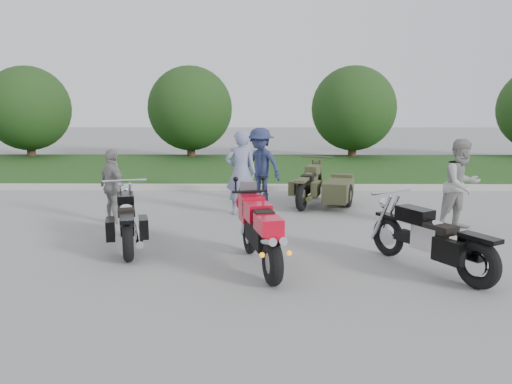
{
  "coord_description": "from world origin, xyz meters",
  "views": [
    {
      "loc": [
        0.03,
        -8.14,
        2.54
      ],
      "look_at": [
        -0.06,
        1.3,
        0.8
      ],
      "focal_mm": 35.0,
      "sensor_mm": 36.0,
      "label": 1
    }
  ],
  "objects_px": {
    "person_grey": "(461,185)",
    "person_back": "(113,186)",
    "cruiser_right": "(435,242)",
    "cruiser_sidecar": "(326,188)",
    "sportbike_red": "(260,231)",
    "person_denim": "(260,165)",
    "cruiser_left": "(127,223)",
    "person_stripe": "(241,173)"
  },
  "relations": [
    {
      "from": "cruiser_sidecar",
      "to": "person_grey",
      "type": "height_order",
      "value": "person_grey"
    },
    {
      "from": "cruiser_right",
      "to": "person_back",
      "type": "xyz_separation_m",
      "value": [
        -5.66,
        3.04,
        0.31
      ]
    },
    {
      "from": "person_denim",
      "to": "cruiser_left",
      "type": "bearing_deg",
      "value": -84.25
    },
    {
      "from": "person_grey",
      "to": "person_denim",
      "type": "relative_size",
      "value": 0.97
    },
    {
      "from": "person_back",
      "to": "cruiser_right",
      "type": "bearing_deg",
      "value": -162.79
    },
    {
      "from": "cruiser_right",
      "to": "person_back",
      "type": "distance_m",
      "value": 6.43
    },
    {
      "from": "sportbike_red",
      "to": "person_stripe",
      "type": "distance_m",
      "value": 3.75
    },
    {
      "from": "sportbike_red",
      "to": "person_stripe",
      "type": "xyz_separation_m",
      "value": [
        -0.44,
        3.71,
        0.35
      ]
    },
    {
      "from": "cruiser_sidecar",
      "to": "person_denim",
      "type": "relative_size",
      "value": 1.24
    },
    {
      "from": "person_grey",
      "to": "person_back",
      "type": "height_order",
      "value": "person_grey"
    },
    {
      "from": "person_grey",
      "to": "person_denim",
      "type": "distance_m",
      "value": 4.84
    },
    {
      "from": "cruiser_right",
      "to": "cruiser_sidecar",
      "type": "bearing_deg",
      "value": 71.71
    },
    {
      "from": "cruiser_left",
      "to": "person_stripe",
      "type": "height_order",
      "value": "person_stripe"
    },
    {
      "from": "person_grey",
      "to": "person_back",
      "type": "bearing_deg",
      "value": 153.04
    },
    {
      "from": "person_denim",
      "to": "person_back",
      "type": "xyz_separation_m",
      "value": [
        -3.07,
        -2.29,
        -0.15
      ]
    },
    {
      "from": "sportbike_red",
      "to": "cruiser_right",
      "type": "height_order",
      "value": "sportbike_red"
    },
    {
      "from": "cruiser_sidecar",
      "to": "person_denim",
      "type": "xyz_separation_m",
      "value": [
        -1.6,
        0.55,
        0.5
      ]
    },
    {
      "from": "cruiser_left",
      "to": "cruiser_sidecar",
      "type": "xyz_separation_m",
      "value": [
        3.89,
        3.6,
        -0.03
      ]
    },
    {
      "from": "person_stripe",
      "to": "person_back",
      "type": "distance_m",
      "value": 2.76
    },
    {
      "from": "sportbike_red",
      "to": "cruiser_left",
      "type": "height_order",
      "value": "sportbike_red"
    },
    {
      "from": "person_denim",
      "to": "person_back",
      "type": "relative_size",
      "value": 1.2
    },
    {
      "from": "cruiser_left",
      "to": "person_grey",
      "type": "relative_size",
      "value": 1.27
    },
    {
      "from": "person_stripe",
      "to": "person_grey",
      "type": "xyz_separation_m",
      "value": [
        4.4,
        -1.28,
        -0.05
      ]
    },
    {
      "from": "cruiser_left",
      "to": "person_stripe",
      "type": "bearing_deg",
      "value": 39.55
    },
    {
      "from": "cruiser_right",
      "to": "person_denim",
      "type": "xyz_separation_m",
      "value": [
        -2.59,
        5.33,
        0.47
      ]
    },
    {
      "from": "sportbike_red",
      "to": "person_stripe",
      "type": "height_order",
      "value": "person_stripe"
    },
    {
      "from": "cruiser_sidecar",
      "to": "person_denim",
      "type": "distance_m",
      "value": 1.77
    },
    {
      "from": "person_grey",
      "to": "person_back",
      "type": "xyz_separation_m",
      "value": [
        -7.04,
        0.47,
        -0.12
      ]
    },
    {
      "from": "person_stripe",
      "to": "cruiser_sidecar",
      "type": "bearing_deg",
      "value": -160.77
    },
    {
      "from": "sportbike_red",
      "to": "person_back",
      "type": "relative_size",
      "value": 1.37
    },
    {
      "from": "sportbike_red",
      "to": "person_grey",
      "type": "xyz_separation_m",
      "value": [
        3.96,
        2.43,
        0.3
      ]
    },
    {
      "from": "cruiser_left",
      "to": "person_back",
      "type": "distance_m",
      "value": 2.05
    },
    {
      "from": "person_grey",
      "to": "cruiser_left",
      "type": "bearing_deg",
      "value": 169.43
    },
    {
      "from": "sportbike_red",
      "to": "person_denim",
      "type": "distance_m",
      "value": 5.2
    },
    {
      "from": "person_grey",
      "to": "person_denim",
      "type": "height_order",
      "value": "person_denim"
    },
    {
      "from": "person_grey",
      "to": "person_stripe",
      "type": "bearing_deg",
      "value": 140.68
    },
    {
      "from": "cruiser_right",
      "to": "person_denim",
      "type": "bearing_deg",
      "value": 85.93
    },
    {
      "from": "person_grey",
      "to": "person_back",
      "type": "relative_size",
      "value": 1.16
    },
    {
      "from": "person_stripe",
      "to": "person_denim",
      "type": "height_order",
      "value": "person_stripe"
    },
    {
      "from": "cruiser_sidecar",
      "to": "person_denim",
      "type": "height_order",
      "value": "person_denim"
    },
    {
      "from": "cruiser_left",
      "to": "cruiser_right",
      "type": "height_order",
      "value": "cruiser_right"
    },
    {
      "from": "cruiser_left",
      "to": "cruiser_right",
      "type": "xyz_separation_m",
      "value": [
        4.88,
        -1.17,
        0.01
      ]
    }
  ]
}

